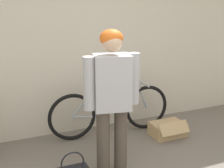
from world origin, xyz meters
TOP-DOWN VIEW (x-y plane):
  - wall_back at (0.00, 2.42)m, footprint 8.00×0.07m
  - person at (0.05, 1.15)m, footprint 0.60×0.33m
  - bicycle at (0.42, 2.08)m, footprint 1.73×0.46m
  - cardboard_box at (1.12, 1.72)m, footprint 0.45×0.38m

SIDE VIEW (x-z plane):
  - cardboard_box at x=1.12m, z-range -0.03..0.22m
  - bicycle at x=0.42m, z-range -0.01..0.70m
  - person at x=0.05m, z-range 0.15..1.71m
  - wall_back at x=0.00m, z-range 0.00..2.60m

